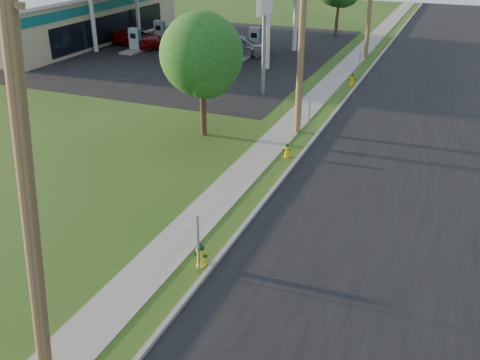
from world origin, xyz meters
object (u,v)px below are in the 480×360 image
(tree_verge, at_px, (203,58))
(car_silver, at_px, (240,45))
(price_pylon, at_px, (265,3))
(hydrant_near, at_px, (201,255))
(fuel_pump_se, at_px, (255,42))
(utility_pole_near, at_px, (28,203))
(fuel_pump_ne, at_px, (236,52))
(fuel_pump_sw, at_px, (160,34))
(car_red, at_px, (138,38))
(utility_pole_mid, at_px, (302,33))
(hydrant_mid, at_px, (287,150))
(fuel_pump_nw, at_px, (135,43))
(hydrant_far, at_px, (352,80))

(tree_verge, xyz_separation_m, car_silver, (-5.28, 17.28, -3.09))
(price_pylon, height_order, tree_verge, price_pylon)
(car_silver, bearing_deg, hydrant_near, -175.07)
(fuel_pump_se, bearing_deg, utility_pole_near, -75.73)
(fuel_pump_ne, height_order, fuel_pump_sw, same)
(car_red, bearing_deg, car_silver, -66.03)
(utility_pole_near, height_order, price_pylon, utility_pole_near)
(utility_pole_mid, relative_size, tree_verge, 1.63)
(car_red, bearing_deg, fuel_pump_se, -54.99)
(hydrant_near, bearing_deg, fuel_pump_sw, 122.32)
(hydrant_mid, bearing_deg, car_red, 136.95)
(utility_pole_mid, height_order, fuel_pump_nw, utility_pole_mid)
(price_pylon, relative_size, hydrant_mid, 10.15)
(utility_pole_near, height_order, hydrant_far, utility_pole_near)
(car_silver, bearing_deg, price_pylon, -165.36)
(fuel_pump_se, height_order, price_pylon, price_pylon)
(fuel_pump_ne, distance_m, car_silver, 2.11)
(fuel_pump_se, relative_size, hydrant_far, 3.87)
(utility_pole_near, xyz_separation_m, car_red, (-18.73, 32.69, -4.06))
(hydrant_far, bearing_deg, price_pylon, -139.01)
(utility_pole_near, bearing_deg, hydrant_far, 88.42)
(fuel_pump_nw, bearing_deg, car_red, 115.99)
(price_pylon, height_order, car_red, price_pylon)
(utility_pole_near, distance_m, fuel_pump_ne, 32.51)
(fuel_pump_ne, distance_m, hydrant_far, 10.26)
(price_pylon, bearing_deg, hydrant_mid, -63.32)
(fuel_pump_nw, bearing_deg, price_pylon, -28.18)
(fuel_pump_sw, relative_size, fuel_pump_se, 1.00)
(car_silver, bearing_deg, hydrant_far, -133.72)
(utility_pole_near, height_order, car_red, utility_pole_near)
(tree_verge, height_order, hydrant_far, tree_verge)
(fuel_pump_se, bearing_deg, price_pylon, -66.50)
(utility_pole_mid, bearing_deg, fuel_pump_sw, 136.48)
(car_red, bearing_deg, fuel_pump_nw, -132.21)
(fuel_pump_nw, xyz_separation_m, hydrant_mid, (18.41, -16.27, -0.39))
(fuel_pump_ne, xyz_separation_m, hydrant_far, (9.66, -3.45, -0.32))
(fuel_pump_sw, height_order, price_pylon, price_pylon)
(fuel_pump_sw, height_order, tree_verge, tree_verge)
(fuel_pump_nw, relative_size, fuel_pump_ne, 1.00)
(fuel_pump_se, xyz_separation_m, car_red, (-9.83, -2.30, 0.02))
(price_pylon, distance_m, tree_verge, 7.89)
(price_pylon, bearing_deg, car_silver, 119.93)
(fuel_pump_se, relative_size, car_silver, 0.70)
(car_silver, bearing_deg, tree_verge, -178.30)
(utility_pole_mid, xyz_separation_m, fuel_pump_nw, (-17.90, 13.00, -4.23))
(price_pylon, xyz_separation_m, car_silver, (-5.50, 9.55, -4.66))
(fuel_pump_nw, bearing_deg, hydrant_mid, -41.47)
(fuel_pump_se, xyz_separation_m, price_pylon, (5.00, -11.50, 4.71))
(utility_pole_near, bearing_deg, hydrant_near, 82.47)
(utility_pole_near, height_order, hydrant_near, utility_pole_near)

